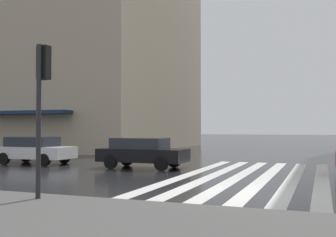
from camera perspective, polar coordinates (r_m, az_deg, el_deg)
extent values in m
plane|color=black|center=(12.25, 9.39, -10.10)|extent=(220.00, 220.00, 0.00)
cube|color=silver|center=(15.98, 20.74, -7.96)|extent=(13.00, 0.50, 0.01)
cube|color=silver|center=(16.01, 17.12, -7.98)|extent=(13.00, 0.50, 0.01)
cube|color=silver|center=(16.11, 13.53, -7.96)|extent=(13.00, 0.50, 0.01)
cube|color=silver|center=(16.26, 10.00, -7.91)|extent=(13.00, 0.50, 0.01)
cube|color=silver|center=(16.48, 6.55, -7.84)|extent=(13.00, 0.50, 0.01)
cube|color=silver|center=(16.75, 3.21, -7.74)|extent=(13.00, 0.50, 0.01)
cube|color=tan|center=(42.84, -15.69, 8.03)|extent=(19.16, 25.11, 17.64)
cylinder|color=#232326|center=(10.45, -17.66, -0.35)|extent=(0.12, 0.12, 3.78)
cube|color=black|center=(10.72, -17.00, 7.48)|extent=(0.22, 0.30, 0.85)
sphere|color=red|center=(10.86, -16.59, 8.86)|extent=(0.17, 0.17, 0.17)
sphere|color=orange|center=(10.81, -16.60, 7.40)|extent=(0.17, 0.17, 0.17)
sphere|color=green|center=(10.77, -16.61, 5.93)|extent=(0.17, 0.17, 0.17)
cube|color=black|center=(19.10, -3.52, -5.13)|extent=(1.75, 4.10, 0.60)
cube|color=#232833|center=(19.14, -3.93, -3.47)|extent=(1.54, 2.46, 0.50)
cylinder|color=black|center=(19.42, 0.87, -5.96)|extent=(0.20, 0.62, 0.62)
cylinder|color=black|center=(17.88, -0.95, -6.35)|extent=(0.20, 0.62, 0.62)
cylinder|color=black|center=(20.41, -5.78, -5.73)|extent=(0.20, 0.62, 0.62)
cylinder|color=black|center=(18.95, -8.03, -6.06)|extent=(0.20, 0.62, 0.62)
cube|color=silver|center=(22.36, -18.14, -4.51)|extent=(1.75, 4.10, 0.60)
cube|color=#232833|center=(22.43, -18.43, -3.09)|extent=(1.54, 2.46, 0.50)
cylinder|color=black|center=(22.29, -14.29, -5.32)|extent=(0.20, 0.62, 0.62)
cylinder|color=black|center=(20.96, -16.90, -5.56)|extent=(0.20, 0.62, 0.62)
cylinder|color=black|center=(23.81, -19.24, -5.03)|extent=(0.20, 0.62, 0.62)
cylinder|color=black|center=(22.57, -21.95, -5.21)|extent=(0.20, 0.62, 0.62)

